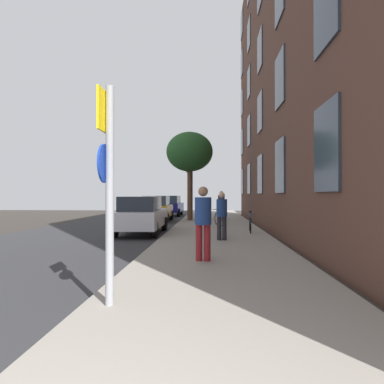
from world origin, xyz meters
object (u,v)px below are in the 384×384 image
tree_near (190,152)px  pedestrian_0 (203,218)px  bicycle_0 (220,226)px  pedestrian_1 (222,213)px  car_0 (141,215)px  pedestrian_2 (221,204)px  bicycle_2 (219,219)px  car_2 (169,205)px  bicycle_1 (250,224)px  car_1 (157,208)px  traffic_light (190,179)px  sign_post (108,177)px

tree_near → pedestrian_0: bearing=-85.0°
bicycle_0 → pedestrian_0: size_ratio=0.94×
pedestrian_1 → car_0: 4.33m
pedestrian_2 → bicycle_2: bearing=-94.3°
bicycle_2 → car_2: 10.31m
bicycle_1 → car_1: (-5.11, 7.16, 0.37)m
traffic_light → bicycle_2: size_ratio=2.33×
pedestrian_2 → car_2: bearing=120.3°
pedestrian_2 → traffic_light: bearing=140.9°
traffic_light → bicycle_1: size_ratio=2.31×
traffic_light → bicycle_2: 5.25m
bicycle_0 → car_0: size_ratio=0.37×
bicycle_1 → car_2: car_2 is taller
tree_near → bicycle_0: (1.68, -8.20, -3.86)m
sign_post → traffic_light: size_ratio=0.83×
bicycle_2 → car_0: 4.54m
bicycle_1 → car_1: bearing=125.5°
pedestrian_0 → sign_post: bearing=-111.2°
bicycle_1 → bicycle_2: size_ratio=1.01×
traffic_light → bicycle_0: bearing=-79.3°
sign_post → pedestrian_1: bearing=75.3°
sign_post → traffic_light: bearing=89.5°
tree_near → bicycle_0: size_ratio=3.31×
traffic_light → pedestrian_1: (1.71, -10.05, -1.65)m
traffic_light → bicycle_2: bearing=-68.4°
pedestrian_1 → bicycle_1: bearing=62.9°
sign_post → car_0: bearing=98.9°
bicycle_0 → car_2: car_2 is taller
car_0 → car_2: bearing=91.5°
bicycle_2 → pedestrian_2: bearing=85.7°
bicycle_0 → bicycle_1: bicycle_0 is taller
car_0 → car_1: size_ratio=1.14×
pedestrian_2 → car_0: pedestrian_2 is taller
sign_post → bicycle_0: bearing=77.3°
bicycle_1 → car_1: 8.80m
pedestrian_2 → car_2: size_ratio=0.45×
sign_post → tree_near: bearing=89.4°
bicycle_0 → car_0: car_0 is taller
bicycle_1 → pedestrian_2: (-1.02, 5.96, 0.68)m
traffic_light → car_1: bearing=-169.4°
pedestrian_0 → car_1: (-3.26, 13.41, -0.30)m
bicycle_1 → car_0: bearing=177.7°
tree_near → car_2: bearing=108.7°
bicycle_0 → car_1: size_ratio=0.42×
sign_post → tree_near: size_ratio=0.57×
pedestrian_0 → car_0: size_ratio=0.39×
bicycle_0 → sign_post: bearing=-102.7°
tree_near → car_1: 4.14m
traffic_light → bicycle_0: size_ratio=2.28×
car_2 → pedestrian_2: bearing=-59.7°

